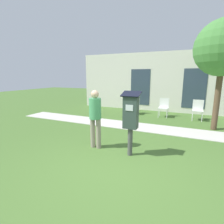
{
  "coord_description": "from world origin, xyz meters",
  "views": [
    {
      "loc": [
        1.28,
        -3.1,
        1.95
      ],
      "look_at": [
        -0.51,
        0.83,
        1.05
      ],
      "focal_mm": 28.0,
      "sensor_mm": 36.0,
      "label": 1
    }
  ],
  "objects": [
    {
      "name": "outdoor_chair_right",
      "position": [
        1.6,
        5.38,
        0.53
      ],
      "size": [
        0.44,
        0.44,
        0.9
      ],
      "rotation": [
        0.0,
        0.0,
        0.43
      ],
      "color": "white",
      "rests_on": "ground"
    },
    {
      "name": "tree",
      "position": [
        2.13,
        4.08,
        2.84
      ],
      "size": [
        1.9,
        1.9,
        3.82
      ],
      "color": "brown",
      "rests_on": "ground"
    },
    {
      "name": "ground_plane",
      "position": [
        0.0,
        0.0,
        0.0
      ],
      "size": [
        40.0,
        40.0,
        0.0
      ],
      "primitive_type": "plane",
      "color": "#476B2D"
    },
    {
      "name": "outdoor_chair_middle",
      "position": [
        0.13,
        5.41,
        0.53
      ],
      "size": [
        0.44,
        0.44,
        0.9
      ],
      "rotation": [
        0.0,
        0.0,
        0.01
      ],
      "color": "white",
      "rests_on": "ground"
    },
    {
      "name": "person_standing",
      "position": [
        -1.01,
        0.86,
        0.93
      ],
      "size": [
        0.32,
        0.32,
        1.58
      ],
      "rotation": [
        0.0,
        0.0,
        -0.23
      ],
      "color": "gray",
      "rests_on": "ground"
    },
    {
      "name": "parking_meter",
      "position": [
        0.0,
        0.8,
        1.02
      ],
      "size": [
        0.44,
        0.31,
        1.59
      ],
      "color": "#4C4C4C",
      "rests_on": "ground"
    },
    {
      "name": "building_facade",
      "position": [
        0.0,
        6.8,
        1.6
      ],
      "size": [
        10.0,
        0.26,
        3.2
      ],
      "color": "silver",
      "rests_on": "ground"
    },
    {
      "name": "outdoor_chair_left",
      "position": [
        -1.34,
        5.46,
        0.53
      ],
      "size": [
        0.44,
        0.44,
        0.9
      ],
      "rotation": [
        0.0,
        0.0,
        0.2
      ],
      "color": "white",
      "rests_on": "ground"
    },
    {
      "name": "sidewalk",
      "position": [
        0.0,
        3.26,
        0.01
      ],
      "size": [
        12.0,
        1.1,
        0.02
      ],
      "color": "beige",
      "rests_on": "ground"
    }
  ]
}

